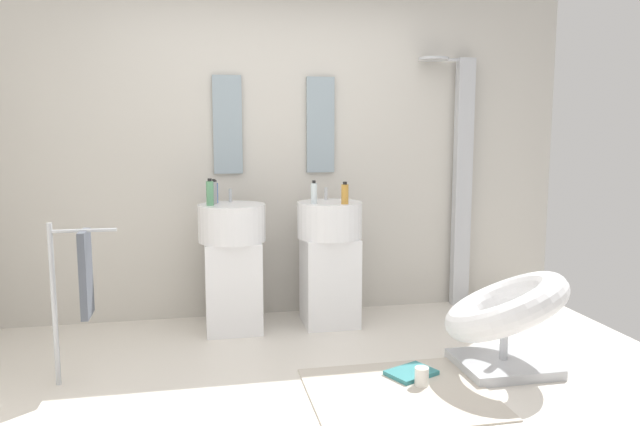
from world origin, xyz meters
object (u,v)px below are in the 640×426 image
(coffee_mug, at_px, (422,376))
(soap_bottle_blue, at_px, (215,192))
(soap_bottle_amber, at_px, (345,194))
(soap_bottle_grey, at_px, (214,192))
(pedestal_sink_right, at_px, (330,258))
(lounge_chair, at_px, (505,314))
(shower_column, at_px, (461,178))
(towel_rack, at_px, (81,278))
(magazine_teal, at_px, (411,373))
(soap_bottle_green, at_px, (210,193))
(soap_bottle_clear, at_px, (314,193))
(pedestal_sink_left, at_px, (233,262))

(coffee_mug, bearing_deg, soap_bottle_blue, 129.25)
(soap_bottle_blue, relative_size, soap_bottle_amber, 1.03)
(soap_bottle_grey, height_order, soap_bottle_amber, soap_bottle_grey)
(pedestal_sink_right, bearing_deg, soap_bottle_grey, 176.19)
(lounge_chair, bearing_deg, soap_bottle_amber, 130.02)
(shower_column, height_order, towel_rack, shower_column)
(magazine_teal, relative_size, soap_bottle_green, 1.43)
(lounge_chair, relative_size, soap_bottle_clear, 6.29)
(pedestal_sink_left, height_order, shower_column, shower_column)
(soap_bottle_amber, bearing_deg, shower_column, 21.95)
(towel_rack, xyz_separation_m, coffee_mug, (1.90, -0.45, -0.57))
(lounge_chair, height_order, towel_rack, towel_rack)
(pedestal_sink_left, height_order, pedestal_sink_right, same)
(soap_bottle_grey, bearing_deg, shower_column, 6.66)
(soap_bottle_grey, xyz_separation_m, soap_bottle_amber, (0.93, -0.21, -0.01))
(soap_bottle_amber, bearing_deg, soap_bottle_grey, 167.41)
(magazine_teal, bearing_deg, towel_rack, 146.52)
(towel_rack, height_order, soap_bottle_clear, soap_bottle_clear)
(pedestal_sink_right, xyz_separation_m, soap_bottle_grey, (-0.85, 0.06, 0.51))
(magazine_teal, height_order, soap_bottle_grey, soap_bottle_grey)
(pedestal_sink_left, distance_m, soap_bottle_amber, 0.96)
(magazine_teal, bearing_deg, soap_bottle_clear, 87.10)
(pedestal_sink_left, xyz_separation_m, magazine_teal, (0.99, -1.09, -0.49))
(lounge_chair, height_order, soap_bottle_blue, soap_bottle_blue)
(pedestal_sink_right, bearing_deg, soap_bottle_amber, -62.23)
(coffee_mug, xyz_separation_m, soap_bottle_clear, (-0.40, 1.16, 0.95))
(pedestal_sink_left, bearing_deg, soap_bottle_grey, 154.93)
(magazine_teal, height_order, soap_bottle_amber, soap_bottle_amber)
(towel_rack, distance_m, soap_bottle_green, 1.13)
(pedestal_sink_left, bearing_deg, magazine_teal, -47.62)
(towel_rack, bearing_deg, soap_bottle_clear, 25.25)
(soap_bottle_clear, xyz_separation_m, soap_bottle_green, (-0.74, 0.04, 0.01))
(towel_rack, relative_size, soap_bottle_clear, 5.61)
(soap_bottle_clear, xyz_separation_m, soap_bottle_amber, (0.21, -0.07, -0.00))
(magazine_teal, xyz_separation_m, soap_bottle_clear, (-0.40, 1.01, 0.99))
(magazine_teal, xyz_separation_m, soap_bottle_blue, (-1.10, 1.20, 0.99))
(magazine_teal, relative_size, soap_bottle_clear, 1.63)
(soap_bottle_amber, bearing_deg, coffee_mug, -80.13)
(coffee_mug, distance_m, soap_bottle_grey, 1.96)
(magazine_teal, bearing_deg, coffee_mug, -112.47)
(pedestal_sink_right, relative_size, lounge_chair, 0.97)
(lounge_chair, xyz_separation_m, soap_bottle_amber, (-0.78, 0.93, 0.66))
(soap_bottle_blue, bearing_deg, pedestal_sink_right, -7.64)
(coffee_mug, distance_m, soap_bottle_clear, 1.55)
(pedestal_sink_left, xyz_separation_m, towel_rack, (-0.91, -0.79, 0.12))
(lounge_chair, distance_m, soap_bottle_clear, 1.56)
(pedestal_sink_left, bearing_deg, soap_bottle_clear, -7.68)
(lounge_chair, relative_size, magazine_teal, 3.87)
(pedestal_sink_right, bearing_deg, shower_column, 13.95)
(pedestal_sink_left, xyz_separation_m, soap_bottle_clear, (0.59, -0.08, 0.51))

